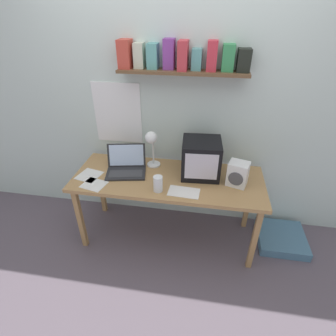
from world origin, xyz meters
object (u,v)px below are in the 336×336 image
object	(u,v)px
laptop	(126,165)
juice_glass	(158,184)
loose_paper_near_laptop	(94,184)
floor_cushion	(281,238)
crt_monitor	(201,158)
printed_handout	(184,192)
computer_mouse	(157,179)
loose_paper_near_monitor	(89,175)
space_heater	(238,174)
desk_lamp	(152,142)
corner_desk	(168,183)

from	to	relation	value
laptop	juice_glass	bearing A→B (deg)	-47.36
loose_paper_near_laptop	floor_cushion	distance (m)	1.91
crt_monitor	juice_glass	world-z (taller)	crt_monitor
crt_monitor	printed_handout	xyz separation A→B (m)	(-0.11, -0.31, -0.16)
computer_mouse	loose_paper_near_monitor	xyz separation A→B (m)	(-0.63, -0.02, -0.01)
loose_paper_near_monitor	loose_paper_near_laptop	xyz separation A→B (m)	(0.10, -0.13, 0.00)
space_heater	loose_paper_near_monitor	distance (m)	1.32
desk_lamp	space_heater	size ratio (longest dim) A/B	1.76
laptop	loose_paper_near_monitor	bearing A→B (deg)	-168.15
laptop	floor_cushion	world-z (taller)	laptop
juice_glass	loose_paper_near_monitor	distance (m)	0.68
laptop	loose_paper_near_laptop	world-z (taller)	laptop
corner_desk	desk_lamp	size ratio (longest dim) A/B	4.52
juice_glass	floor_cushion	xyz separation A→B (m)	(1.19, 0.30, -0.74)
space_heater	printed_handout	distance (m)	0.49
computer_mouse	loose_paper_near_laptop	world-z (taller)	computer_mouse
crt_monitor	desk_lamp	xyz separation A→B (m)	(-0.45, 0.03, 0.10)
corner_desk	laptop	bearing A→B (deg)	173.22
computer_mouse	crt_monitor	bearing A→B (deg)	24.80
corner_desk	printed_handout	world-z (taller)	printed_handout
desk_lamp	floor_cushion	world-z (taller)	desk_lamp
juice_glass	computer_mouse	world-z (taller)	juice_glass
crt_monitor	space_heater	size ratio (longest dim) A/B	1.66
corner_desk	space_heater	size ratio (longest dim) A/B	7.95
corner_desk	crt_monitor	bearing A→B (deg)	21.16
laptop	printed_handout	xyz separation A→B (m)	(0.57, -0.24, -0.06)
printed_handout	corner_desk	bearing A→B (deg)	130.06
space_heater	printed_handout	xyz separation A→B (m)	(-0.44, -0.19, -0.11)
corner_desk	loose_paper_near_monitor	size ratio (longest dim) A/B	7.16
computer_mouse	floor_cushion	xyz separation A→B (m)	(1.23, 0.16, -0.69)
juice_glass	computer_mouse	xyz separation A→B (m)	(-0.04, 0.15, -0.05)
laptop	juice_glass	size ratio (longest dim) A/B	2.91
printed_handout	loose_paper_near_monitor	world-z (taller)	same
corner_desk	juice_glass	distance (m)	0.25
laptop	computer_mouse	bearing A→B (deg)	-30.64
desk_lamp	loose_paper_near_laptop	size ratio (longest dim) A/B	1.64
desk_lamp	printed_handout	xyz separation A→B (m)	(0.34, -0.34, -0.27)
juice_glass	printed_handout	world-z (taller)	juice_glass
loose_paper_near_laptop	floor_cushion	bearing A→B (deg)	10.04
corner_desk	floor_cushion	world-z (taller)	corner_desk
corner_desk	loose_paper_near_monitor	world-z (taller)	loose_paper_near_monitor
printed_handout	loose_paper_near_monitor	distance (m)	0.89
desk_lamp	loose_paper_near_monitor	size ratio (longest dim) A/B	1.59
loose_paper_near_monitor	loose_paper_near_laptop	bearing A→B (deg)	-52.07
juice_glass	printed_handout	bearing A→B (deg)	3.03
space_heater	desk_lamp	bearing A→B (deg)	-173.39
loose_paper_near_monitor	loose_paper_near_laptop	size ratio (longest dim) A/B	1.04
corner_desk	juice_glass	bearing A→B (deg)	-103.40
computer_mouse	floor_cushion	bearing A→B (deg)	7.29
juice_glass	printed_handout	distance (m)	0.22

